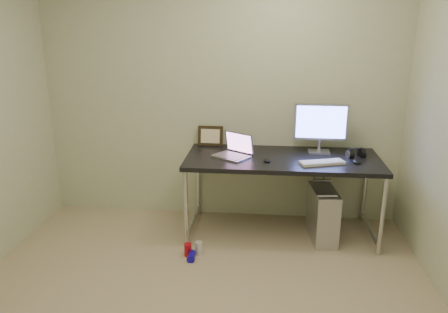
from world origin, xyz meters
The scene contains 16 objects.
wall_back centered at (0.00, 1.75, 1.25)m, with size 3.50×0.02×2.50m, color beige.
desk centered at (0.60, 1.37, 0.68)m, with size 1.75×0.77×0.75m.
tower_computer centered at (0.98, 1.28, 0.24)m, with size 0.25×0.48×0.51m.
cable_a centered at (0.93, 1.70, 0.40)m, with size 0.01×0.01×0.70m, color black.
cable_b centered at (1.02, 1.68, 0.38)m, with size 0.01×0.01×0.72m, color black.
can_red centered at (-0.19, 0.84, 0.06)m, with size 0.06×0.06×0.12m, color #B60E19.
can_white centered at (-0.10, 0.88, 0.06)m, with size 0.06×0.06×0.11m, color silver.
can_blue centered at (-0.15, 0.78, 0.03)m, with size 0.06×0.06×0.12m, color #170CC4.
laptop centered at (0.16, 1.36, 0.80)m, with size 0.39×0.38×0.21m.
monitor centered at (0.95, 1.56, 1.02)m, with size 0.49×0.15×0.46m.
keyboard centered at (0.94, 1.21, 0.76)m, with size 0.38×0.12×0.02m, color silver.
mouse_right centered at (1.24, 1.27, 0.77)m, with size 0.07×0.11×0.04m, color black.
mouse_left centered at (0.46, 1.23, 0.77)m, with size 0.06×0.10×0.03m, color black.
headphones centered at (1.26, 1.44, 0.78)m, with size 0.19×0.11×0.11m.
picture_frame centered at (-0.10, 1.70, 0.85)m, with size 0.25×0.03×0.20m, color black.
webcam centered at (0.24, 1.63, 0.83)m, with size 0.04×0.03×0.11m.
Camera 1 is at (0.45, -2.44, 1.93)m, focal length 35.00 mm.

